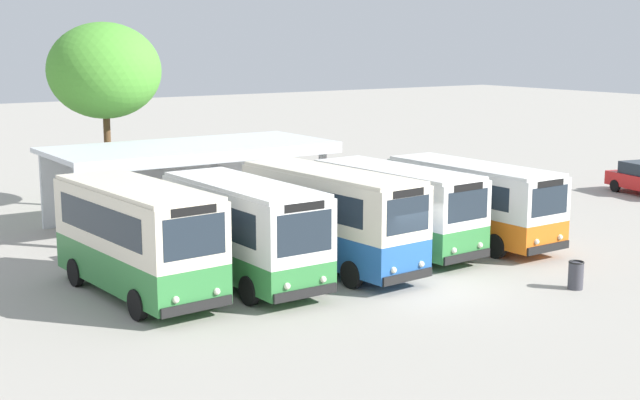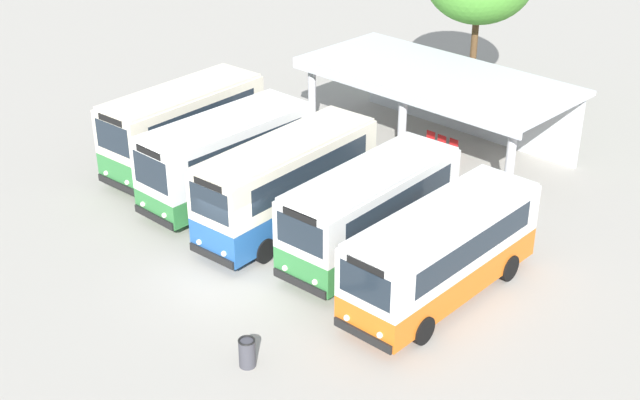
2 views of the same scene
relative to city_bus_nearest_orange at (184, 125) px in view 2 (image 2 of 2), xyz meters
name	(u,v)px [view 2 (image 2 of 2)]	position (x,y,z in m)	size (l,w,h in m)	color
ground_plane	(230,275)	(7.76, -4.28, -1.90)	(180.00, 180.00, 0.00)	#A39E93
city_bus_nearest_orange	(184,125)	(0.00, 0.00, 0.00)	(2.84, 7.33, 3.45)	black
city_bus_second_in_row	(226,155)	(3.38, -0.59, -0.07)	(2.51, 7.22, 3.31)	black
city_bus_middle_cream	(287,181)	(6.76, -0.60, -0.02)	(2.72, 7.86, 3.40)	black
city_bus_fourth_amber	(371,209)	(10.14, 0.07, -0.15)	(2.74, 7.46, 3.15)	black
city_bus_fifth_blue	(442,250)	(13.52, -0.42, -0.19)	(2.51, 7.74, 3.07)	black
terminal_canopy	(445,87)	(6.07, 9.53, 0.74)	(11.86, 5.50, 3.40)	silver
waiting_chair_end_by_column	(429,139)	(6.19, 8.49, -1.38)	(0.45, 0.45, 0.86)	slate
waiting_chair_second_from_end	(440,143)	(6.81, 8.46, -1.38)	(0.45, 0.45, 0.86)	slate
waiting_chair_middle_seat	(452,147)	(7.43, 8.48, -1.38)	(0.45, 0.45, 0.86)	slate
litter_bin_apron	(247,352)	(11.76, -7.03, -1.44)	(0.49, 0.49, 0.90)	#3F3F47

